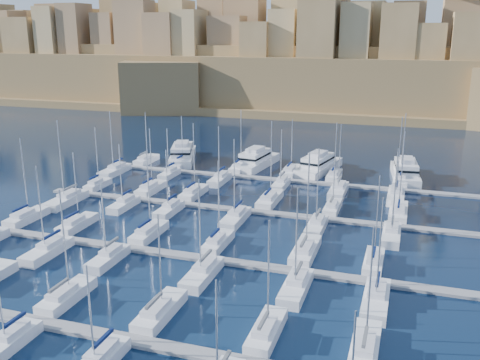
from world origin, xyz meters
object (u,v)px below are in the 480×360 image
(motor_yacht_a, at_px, (182,154))
(sailboat_4, at_px, (266,331))
(motor_yacht_b, at_px, (256,160))
(motor_yacht_c, at_px, (318,165))
(motor_yacht_d, at_px, (405,172))
(sailboat_2, at_px, (67,296))

(motor_yacht_a, bearing_deg, sailboat_4, -59.80)
(motor_yacht_b, bearing_deg, sailboat_4, -72.77)
(motor_yacht_a, height_order, motor_yacht_c, same)
(motor_yacht_d, bearing_deg, motor_yacht_b, -179.91)
(motor_yacht_b, height_order, motor_yacht_c, same)
(sailboat_4, distance_m, motor_yacht_c, 70.87)
(sailboat_2, height_order, motor_yacht_d, sailboat_2)
(sailboat_2, distance_m, motor_yacht_d, 79.92)
(sailboat_2, xyz_separation_m, motor_yacht_d, (37.81, 70.40, 0.98))
(sailboat_4, height_order, motor_yacht_d, sailboat_4)
(sailboat_4, relative_size, motor_yacht_d, 0.76)
(sailboat_2, bearing_deg, motor_yacht_d, 61.76)
(sailboat_2, relative_size, motor_yacht_d, 0.81)
(motor_yacht_a, xyz_separation_m, motor_yacht_c, (34.58, -0.52, -0.00))
(sailboat_4, height_order, motor_yacht_a, sailboat_4)
(motor_yacht_a, distance_m, motor_yacht_d, 53.91)
(sailboat_4, height_order, motor_yacht_b, sailboat_4)
(motor_yacht_a, distance_m, motor_yacht_c, 34.59)
(motor_yacht_d, bearing_deg, sailboat_4, -100.09)
(motor_yacht_c, distance_m, motor_yacht_d, 19.32)
(motor_yacht_a, height_order, motor_yacht_b, same)
(sailboat_4, relative_size, motor_yacht_c, 0.75)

